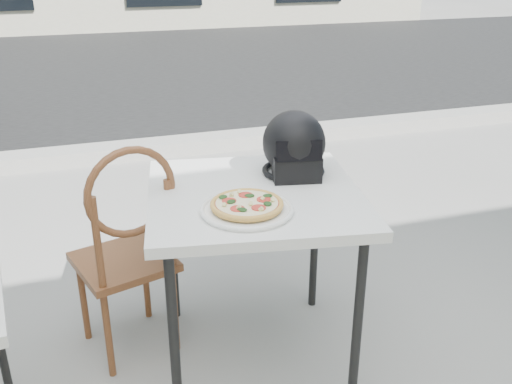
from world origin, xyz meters
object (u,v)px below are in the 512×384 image
object	(u,v)px
plate	(247,210)
helmet	(294,147)
pizza	(247,204)
cafe_table_main	(255,208)
cafe_chair_main	(128,242)

from	to	relation	value
plate	helmet	xyz separation A→B (m)	(0.29, 0.29, 0.11)
pizza	helmet	distance (m)	0.42
plate	helmet	world-z (taller)	helmet
cafe_table_main	cafe_chair_main	size ratio (longest dim) A/B	0.97
pizza	cafe_chair_main	distance (m)	0.58
pizza	cafe_chair_main	world-z (taller)	cafe_chair_main
cafe_table_main	helmet	size ratio (longest dim) A/B	2.96
cafe_chair_main	plate	bearing A→B (deg)	123.04
plate	cafe_chair_main	size ratio (longest dim) A/B	0.43
helmet	cafe_chair_main	bearing A→B (deg)	-172.35
pizza	cafe_chair_main	bearing A→B (deg)	139.18
plate	cafe_chair_main	distance (m)	0.57
cafe_table_main	plate	bearing A→B (deg)	-116.35
cafe_table_main	helmet	xyz separation A→B (m)	(0.21, 0.12, 0.19)
plate	pizza	bearing A→B (deg)	65.76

